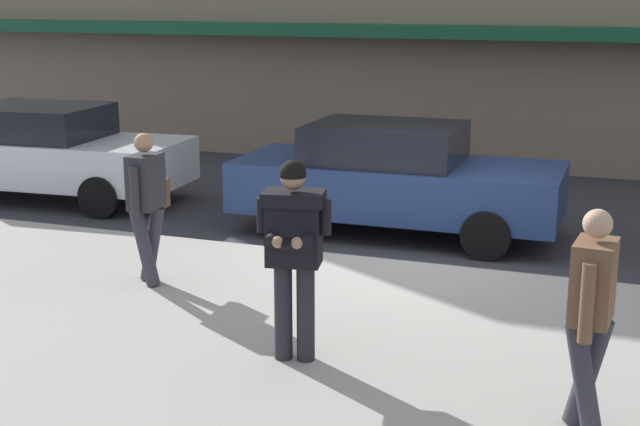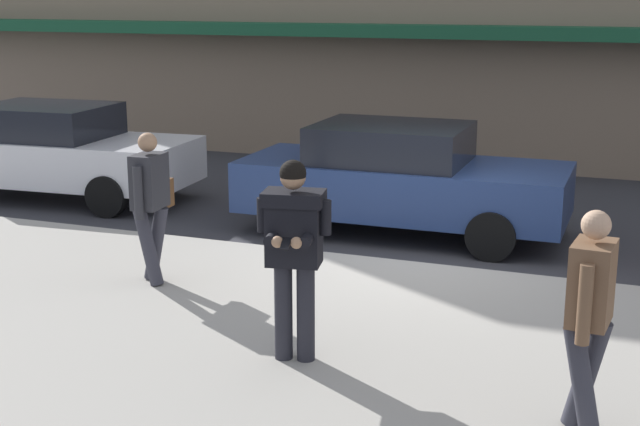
% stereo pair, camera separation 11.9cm
% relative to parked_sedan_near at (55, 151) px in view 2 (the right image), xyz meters
% --- Properties ---
extents(ground_plane, '(80.00, 80.00, 0.00)m').
position_rel_parked_sedan_near_xyz_m(ground_plane, '(6.58, -1.58, -0.79)').
color(ground_plane, '#333338').
extents(sidewalk, '(32.00, 5.30, 0.14)m').
position_rel_parked_sedan_near_xyz_m(sidewalk, '(7.58, -4.43, -0.72)').
color(sidewalk, '#A8A399').
rests_on(sidewalk, ground).
extents(curb_paint_line, '(28.00, 0.12, 0.01)m').
position_rel_parked_sedan_near_xyz_m(curb_paint_line, '(7.58, -1.53, -0.79)').
color(curb_paint_line, silver).
rests_on(curb_paint_line, ground).
extents(parked_sedan_near, '(4.61, 2.15, 1.54)m').
position_rel_parked_sedan_near_xyz_m(parked_sedan_near, '(0.00, 0.00, 0.00)').
color(parked_sedan_near, silver).
rests_on(parked_sedan_near, ground).
extents(parked_sedan_mid, '(4.52, 1.96, 1.54)m').
position_rel_parked_sedan_near_xyz_m(parked_sedan_mid, '(5.87, -0.09, 0.00)').
color(parked_sedan_mid, navy).
rests_on(parked_sedan_mid, ground).
extents(man_texting_on_phone, '(0.64, 0.63, 1.81)m').
position_rel_parked_sedan_near_xyz_m(man_texting_on_phone, '(6.32, -5.03, 0.46)').
color(man_texting_on_phone, '#23232B').
rests_on(man_texting_on_phone, sidewalk).
extents(pedestrian_with_bag, '(0.34, 0.72, 1.70)m').
position_rel_parked_sedan_near_xyz_m(pedestrian_with_bag, '(4.01, -3.57, 0.32)').
color(pedestrian_with_bag, '#33333D').
rests_on(pedestrian_with_bag, sidewalk).
extents(pedestrian_dark_coat, '(0.35, 0.60, 1.70)m').
position_rel_parked_sedan_near_xyz_m(pedestrian_dark_coat, '(8.82, -5.51, 0.32)').
color(pedestrian_dark_coat, '#33333D').
rests_on(pedestrian_dark_coat, sidewalk).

